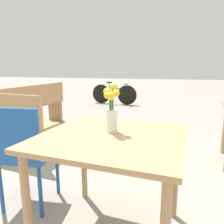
{
  "coord_description": "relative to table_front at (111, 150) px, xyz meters",
  "views": [
    {
      "loc": [
        0.35,
        -1.3,
        1.18
      ],
      "look_at": [
        -0.02,
        0.07,
        0.89
      ],
      "focal_mm": 35.0,
      "sensor_mm": 36.0,
      "label": 1
    }
  ],
  "objects": [
    {
      "name": "table_front",
      "position": [
        0.0,
        0.0,
        0.0
      ],
      "size": [
        0.99,
        0.93,
        0.75
      ],
      "color": "tan",
      "rests_on": "ground_plane"
    },
    {
      "name": "flower_vase",
      "position": [
        -0.02,
        0.07,
        0.24
      ],
      "size": [
        0.12,
        0.13,
        0.33
      ],
      "color": "silver",
      "rests_on": "table_front"
    },
    {
      "name": "bench_middle",
      "position": [
        -2.12,
        2.22,
        -0.18
      ],
      "size": [
        0.54,
        1.73,
        0.85
      ],
      "color": "tan",
      "rests_on": "ground_plane"
    },
    {
      "name": "cafe_chair",
      "position": [
        -0.77,
        0.12,
        -0.13
      ],
      "size": [
        0.44,
        0.44,
        0.89
      ],
      "color": "#1E519E",
      "rests_on": "ground_plane"
    },
    {
      "name": "bicycle",
      "position": [
        -1.35,
        5.43,
        -0.32
      ],
      "size": [
        1.48,
        0.44,
        0.7
      ],
      "color": "black",
      "rests_on": "ground_plane"
    }
  ]
}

